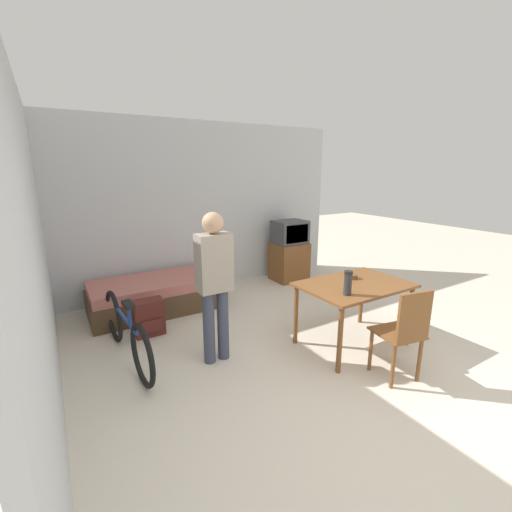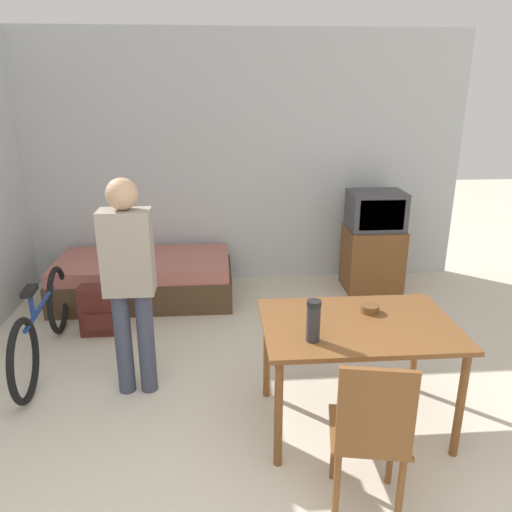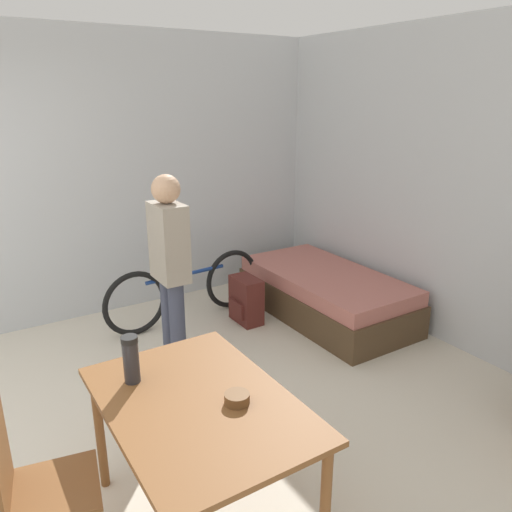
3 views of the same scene
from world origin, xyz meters
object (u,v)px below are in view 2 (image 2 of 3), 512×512
Objects in this scene: wooden_chair at (371,432)px; person_standing at (129,275)px; mate_bowl at (370,309)px; backpack at (100,310)px; thermos_flask at (313,319)px; dining_table at (358,335)px; bicycle at (43,325)px; tv at (373,243)px; daybed at (145,279)px.

person_standing reaches higher than wooden_chair.
backpack is at bearing 147.86° from mate_bowl.
thermos_flask reaches higher than wooden_chair.
wooden_chair is at bearing -99.83° from dining_table.
dining_table is 0.77m from wooden_chair.
backpack is at bearing 53.63° from bicycle.
bicycle is 13.84× the size of mate_bowl.
daybed is at bearing -177.29° from tv.
mate_bowl reaches higher than bicycle.
backpack is (-1.93, 1.43, -0.43)m from dining_table.
thermos_flask is (-0.20, 0.54, 0.35)m from wooden_chair.
tv is 0.65× the size of bicycle.
person_standing is at bearing 148.66° from thermos_flask.
bicycle reaches higher than daybed.
mate_bowl reaches higher than dining_table.
bicycle is (-2.14, 1.72, -0.20)m from wooden_chair.
thermos_flask reaches higher than daybed.
person_standing is 6.29× the size of thermos_flask.
bicycle is 6.67× the size of thermos_flask.
mate_bowl is 2.47m from backpack.
daybed is 2.73m from mate_bowl.
person_standing is at bearing -84.26° from daybed.
daybed is at bearing 117.30° from wooden_chair.
backpack is (-2.04, 1.28, -0.54)m from mate_bowl.
bicycle is at bearing -156.72° from tv.
wooden_chair is 7.69× the size of mate_bowl.
person_standing reaches higher than thermos_flask.
dining_table is 0.22m from mate_bowl.
thermos_flask reaches higher than mate_bowl.
tv is 2.42× the size of backpack.
person_standing reaches higher than bicycle.
daybed reaches higher than backpack.
tv is 3.18m from wooden_chair.
wooden_chair reaches higher than bicycle.
dining_table is at bearing -23.04° from bicycle.
bicycle is at bearing 161.05° from mate_bowl.
backpack is (0.34, 0.46, -0.10)m from bicycle.
thermos_flask is 0.56× the size of backpack.
person_standing is 1.25m from backpack.
daybed is 1.94× the size of wooden_chair.
mate_bowl reaches higher than daybed.
bicycle is (-2.27, 0.97, -0.33)m from dining_table.
dining_table is 2.44m from backpack.
tv is 2.43m from dining_table.
bicycle is at bearing -126.37° from backpack.
dining_table is 1.29× the size of wooden_chair.
dining_table is at bearing -109.39° from tv.
person_standing is (0.80, -0.48, 0.59)m from bicycle.
mate_bowl is at bearing -49.19° from daybed.
wooden_chair is at bearing -70.03° from thermos_flask.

